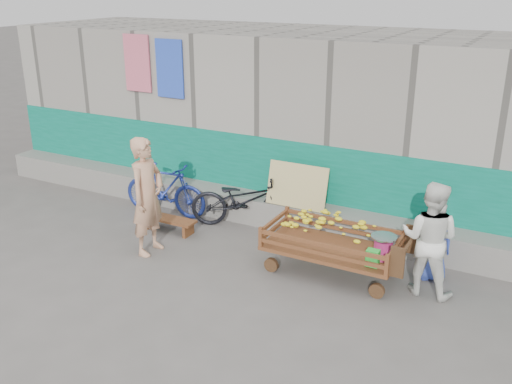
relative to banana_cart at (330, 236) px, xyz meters
The scene contains 9 objects.
ground 1.82m from the banana_cart, 136.82° to the right, with size 80.00×80.00×0.00m, color #55524D.
building_wall 3.26m from the banana_cart, 113.78° to the left, with size 12.00×3.50×3.00m.
banana_cart is the anchor object (origin of this frame).
bench 2.83m from the banana_cart, behind, with size 0.92×0.28×0.23m.
vendor_man 2.70m from the banana_cart, 166.81° to the right, with size 0.65×0.42×1.77m, color tan.
woman 1.31m from the banana_cart, ahead, with size 0.74×0.58×1.52m, color white.
child 1.39m from the banana_cart, 22.02° to the left, with size 0.50×0.32×1.02m, color #364DB8.
bicycle_dark 2.03m from the banana_cart, 154.66° to the left, with size 0.61×1.74×0.91m, color black.
bicycle_blue 3.34m from the banana_cart, 168.48° to the left, with size 0.44×1.57×0.94m, color navy.
Camera 1 is at (3.68, -5.52, 3.84)m, focal length 40.00 mm.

